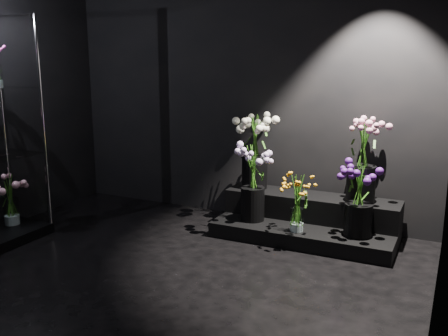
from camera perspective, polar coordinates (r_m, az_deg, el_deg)
The scene contains 9 objects.
floor at distance 3.83m, azimuth -10.29°, elevation -13.45°, with size 4.00×4.00×0.00m, color black.
wall_back at distance 5.20m, azimuth 2.24°, elevation 9.60°, with size 4.00×4.00×0.00m, color black.
display_riser at distance 4.84m, azimuth 9.54°, elevation -5.83°, with size 1.67×0.74×0.37m.
bouquet_orange_bells at distance 4.48m, azimuth 8.39°, elevation -3.99°, with size 0.30×0.30×0.51m.
bouquet_lilac at distance 4.71m, azimuth 3.32°, elevation -1.16°, with size 0.37×0.37×0.71m.
bouquet_purple at distance 4.46m, azimuth 15.22°, elevation -3.28°, with size 0.36×0.36×0.62m.
bouquet_cream_roses at distance 4.99m, azimuth 3.55°, elevation 2.50°, with size 0.42×0.42×0.73m.
bouquet_pink_roses at distance 4.65m, azimuth 15.55°, elevation 1.38°, with size 0.38×0.38×0.77m.
bouquet_case_base_pink at distance 5.17m, azimuth -23.25°, elevation -3.15°, with size 0.40×0.40×0.50m.
Camera 1 is at (2.06, -2.76, 1.66)m, focal length 40.00 mm.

